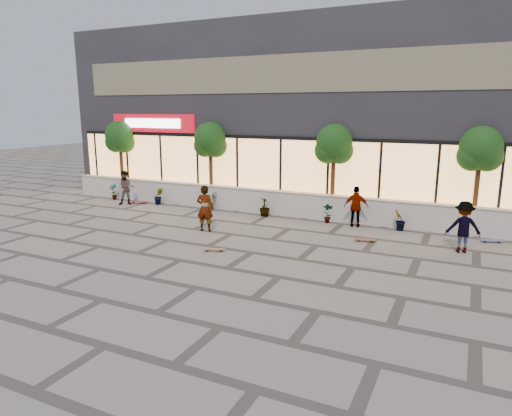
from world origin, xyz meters
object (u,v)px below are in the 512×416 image
at_px(tree_midwest, 210,142).
at_px(skateboard_left, 139,202).
at_px(tree_west, 120,139).
at_px(skater_right_far, 463,227).
at_px(skater_left, 126,188).
at_px(tree_mideast, 334,146).
at_px(tree_east, 480,152).
at_px(skater_right_near, 356,207).
at_px(skateboard_center, 214,249).
at_px(skater_center, 205,208).
at_px(skateboard_right_near, 365,240).
at_px(skateboard_right_far, 492,241).

relative_size(tree_midwest, skateboard_left, 4.44).
distance_m(tree_west, skater_right_far, 17.13).
xyz_separation_m(tree_west, skateboard_left, (2.28, -1.50, -2.90)).
bearing_deg(skater_left, tree_mideast, -19.02).
bearing_deg(tree_east, tree_mideast, 180.00).
height_order(skater_right_far, skateboard_left, skater_right_far).
height_order(skater_right_near, skateboard_center, skater_right_near).
relative_size(skater_center, skateboard_center, 2.42).
xyz_separation_m(tree_west, tree_east, (17.00, 0.00, 0.00)).
bearing_deg(skater_right_near, tree_midwest, -20.33).
xyz_separation_m(tree_east, skateboard_right_near, (-3.34, -3.27, -2.91)).
bearing_deg(tree_mideast, skateboard_right_near, -56.58).
height_order(tree_mideast, skateboard_left, tree_mideast).
distance_m(skater_right_near, skateboard_right_near, 2.16).
distance_m(tree_west, skater_left, 3.55).
distance_m(skater_right_far, skateboard_center, 8.00).
bearing_deg(skater_center, tree_mideast, -141.65).
relative_size(tree_mideast, skateboard_center, 5.42).
height_order(skater_center, skateboard_left, skater_center).
bearing_deg(skater_right_near, skater_right_far, 146.40).
bearing_deg(tree_east, tree_west, 180.00).
bearing_deg(skateboard_right_far, skater_center, 178.06).
distance_m(tree_midwest, skateboard_right_near, 9.26).
distance_m(skateboard_center, skateboard_left, 8.75).
bearing_deg(skater_left, skateboard_center, -61.67).
relative_size(tree_west, skater_left, 2.39).
bearing_deg(skateboard_right_near, tree_west, 153.39).
bearing_deg(skater_right_far, skateboard_center, 12.44).
height_order(tree_east, skater_right_near, tree_east).
bearing_deg(skater_right_near, skateboard_left, -9.03).
distance_m(tree_west, tree_east, 17.00).
relative_size(skater_right_near, skateboard_right_far, 2.13).
height_order(tree_midwest, skater_right_near, tree_midwest).
distance_m(tree_mideast, skateboard_right_near, 4.88).
xyz_separation_m(tree_midwest, tree_mideast, (6.00, 0.00, 0.00)).
relative_size(tree_east, skateboard_center, 5.42).
bearing_deg(tree_midwest, tree_east, 0.00).
xyz_separation_m(tree_east, skater_right_far, (-0.29, -3.11, -2.15)).
relative_size(tree_west, tree_midwest, 1.00).
relative_size(skateboard_center, skateboard_left, 0.82).
bearing_deg(tree_east, skateboard_left, -174.18).
bearing_deg(skater_left, skateboard_left, 27.06).
height_order(skater_center, skater_left, skater_center).
distance_m(skater_right_near, skateboard_left, 10.61).
bearing_deg(tree_west, skateboard_left, -33.29).
bearing_deg(skateboard_left, skater_left, -143.26).
height_order(skater_right_near, skateboard_right_far, skater_right_near).
bearing_deg(tree_midwest, tree_west, 180.00).
relative_size(skater_right_far, skateboard_right_far, 2.22).
height_order(skater_left, skateboard_right_near, skater_left).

